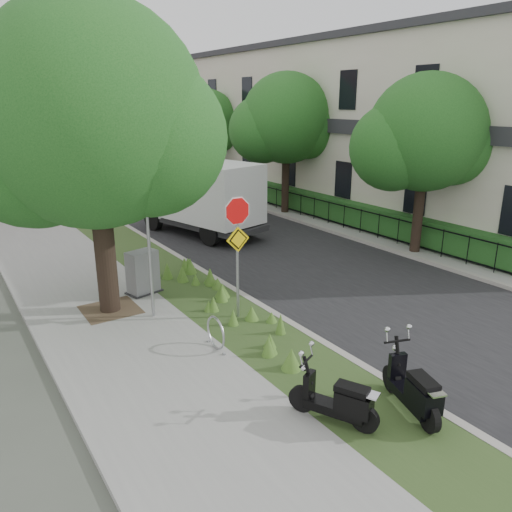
{
  "coord_description": "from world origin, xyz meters",
  "views": [
    {
      "loc": [
        -7.42,
        -9.43,
        5.41
      ],
      "look_at": [
        -0.26,
        1.51,
        1.3
      ],
      "focal_mm": 35.0,
      "sensor_mm": 36.0,
      "label": 1
    }
  ],
  "objects": [
    {
      "name": "scooter_far",
      "position": [
        -1.0,
        -4.68,
        0.53
      ],
      "size": [
        0.73,
        1.7,
        0.84
      ],
      "color": "black",
      "rests_on": "ground"
    },
    {
      "name": "box_truck",
      "position": [
        1.85,
        8.81,
        1.68
      ],
      "size": [
        3.55,
        6.07,
        2.58
      ],
      "color": "#262628",
      "rests_on": "ground"
    },
    {
      "name": "far_tree_c",
      "position": [
        6.94,
        18.04,
        3.95
      ],
      "size": [
        4.37,
        3.89,
        5.93
      ],
      "color": "black",
      "rests_on": "ground"
    },
    {
      "name": "terrace_houses",
      "position": [
        11.49,
        10.0,
        4.16
      ],
      "size": [
        7.4,
        26.4,
        8.2
      ],
      "color": "beige",
      "rests_on": "ground"
    },
    {
      "name": "bike_hoop",
      "position": [
        -2.7,
        -0.6,
        0.5
      ],
      "size": [
        0.06,
        0.78,
        0.77
      ],
      "color": "#A5A8AD",
      "rests_on": "ground"
    },
    {
      "name": "scooter_near",
      "position": [
        -2.22,
        -4.16,
        0.5
      ],
      "size": [
        0.86,
        1.52,
        0.78
      ],
      "color": "black",
      "rests_on": "ground"
    },
    {
      "name": "fence_far",
      "position": [
        7.2,
        10.0,
        0.67
      ],
      "size": [
        0.04,
        24.0,
        1.0
      ],
      "color": "black",
      "rests_on": "ground"
    },
    {
      "name": "verge",
      "position": [
        -1.5,
        10.0,
        0.06
      ],
      "size": [
        2.0,
        60.0,
        0.12
      ],
      "primitive_type": "cube",
      "color": "#334E21",
      "rests_on": "ground"
    },
    {
      "name": "far_tree_a",
      "position": [
        6.94,
        2.05,
        4.13
      ],
      "size": [
        4.6,
        4.1,
        6.22
      ],
      "color": "black",
      "rests_on": "ground"
    },
    {
      "name": "road",
      "position": [
        3.0,
        10.0,
        0.01
      ],
      "size": [
        7.0,
        60.0,
        0.01
      ],
      "primitive_type": "cube",
      "color": "black",
      "rests_on": "ground"
    },
    {
      "name": "footpath_far",
      "position": [
        8.2,
        10.0,
        0.06
      ],
      "size": [
        3.2,
        60.0,
        0.12
      ],
      "primitive_type": "cube",
      "color": "gray",
      "rests_on": "ground"
    },
    {
      "name": "ground",
      "position": [
        0.0,
        0.0,
        0.0
      ],
      "size": [
        120.0,
        120.0,
        0.0
      ],
      "primitive_type": "plane",
      "color": "#4C5147",
      "rests_on": "ground"
    },
    {
      "name": "hedge_far",
      "position": [
        7.9,
        10.0,
        0.67
      ],
      "size": [
        1.0,
        24.0,
        1.1
      ],
      "primitive_type": "cube",
      "color": "#214A1A",
      "rests_on": "footpath_far"
    },
    {
      "name": "far_tree_b",
      "position": [
        6.94,
        10.05,
        4.37
      ],
      "size": [
        4.83,
        4.31,
        6.56
      ],
      "color": "black",
      "rests_on": "ground"
    },
    {
      "name": "street_tree_main",
      "position": [
        -4.08,
        2.86,
        4.8
      ],
      "size": [
        6.21,
        5.54,
        7.66
      ],
      "color": "black",
      "rests_on": "ground"
    },
    {
      "name": "kerb_near",
      "position": [
        -0.5,
        10.0,
        0.07
      ],
      "size": [
        0.2,
        60.0,
        0.13
      ],
      "primitive_type": "cube",
      "color": "#9E9991",
      "rests_on": "ground"
    },
    {
      "name": "bare_post",
      "position": [
        -3.2,
        1.8,
        2.12
      ],
      "size": [
        0.08,
        0.08,
        4.0
      ],
      "color": "#A5A8AD",
      "rests_on": "ground"
    },
    {
      "name": "sign_assembly",
      "position": [
        -1.4,
        0.58,
        2.33
      ],
      "size": [
        0.94,
        0.08,
        3.22
      ],
      "color": "#A5A8AD",
      "rests_on": "ground"
    },
    {
      "name": "utility_cabinet",
      "position": [
        -2.8,
        3.5,
        0.71
      ],
      "size": [
        1.05,
        0.82,
        1.23
      ],
      "color": "#262628",
      "rests_on": "ground"
    },
    {
      "name": "kerb_far",
      "position": [
        6.5,
        10.0,
        0.07
      ],
      "size": [
        0.2,
        60.0,
        0.13
      ],
      "primitive_type": "cube",
      "color": "#9E9991",
      "rests_on": "ground"
    },
    {
      "name": "sidewalk_near",
      "position": [
        -4.25,
        10.0,
        0.06
      ],
      "size": [
        3.5,
        60.0,
        0.12
      ],
      "primitive_type": "cube",
      "color": "gray",
      "rests_on": "ground"
    }
  ]
}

